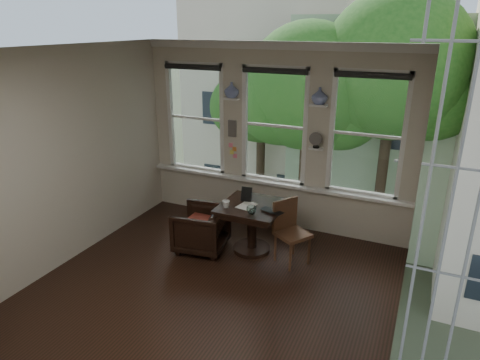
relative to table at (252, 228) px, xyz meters
The scene contains 25 objects.
ground 1.22m from the table, 93.54° to the right, with size 4.50×4.50×0.00m, color black.
ceiling 2.87m from the table, 93.54° to the right, with size 4.50×4.50×0.00m, color silver.
wall_back 1.57m from the table, 93.73° to the left, with size 4.50×4.50×0.00m, color beige.
wall_front 3.59m from the table, 91.20° to the right, with size 4.50×4.50×0.00m, color beige.
wall_left 2.83m from the table, 153.56° to the right, with size 4.50×4.50×0.00m, color beige.
wall_right 2.71m from the table, 27.92° to the right, with size 4.50×4.50×0.00m, color beige.
window_left 2.30m from the table, 144.24° to the left, with size 1.10×0.12×1.90m, color white, non-canonical shape.
window_center 1.72m from the table, 93.73° to the left, with size 1.10×0.12×1.90m, color white, non-canonical shape.
window_right 2.20m from the table, 38.47° to the left, with size 1.10×0.12×1.90m, color white, non-canonical shape.
shelf_left 2.14m from the table, 128.66° to the left, with size 0.26×0.16×0.03m, color white.
shelf_right 2.10m from the table, 56.71° to the left, with size 0.26×0.16×0.03m, color white.
intercom 1.79m from the table, 127.83° to the left, with size 0.14×0.06×0.28m, color #59544F.
sticky_notes 1.57m from the table, 127.70° to the left, with size 0.16×0.01×0.24m, color pink, non-canonical shape.
desk_fan 1.65m from the table, 56.18° to the left, with size 0.20×0.20×0.24m, color #59544F, non-canonical shape.
vase_left 2.26m from the table, 128.66° to the left, with size 0.24×0.24×0.25m, color silver.
vase_right 2.21m from the table, 56.71° to the left, with size 0.24×0.24×0.25m, color silver.
table is the anchor object (origin of this frame).
armchair_left 0.77m from the table, 158.76° to the right, with size 0.72×0.74×0.67m, color black.
cushion_red 0.77m from the table, 158.76° to the right, with size 0.45×0.45×0.06m, color maroon.
side_chair_right 0.67m from the table, ahead, with size 0.42×0.42×0.92m, color #4C331B, non-canonical shape.
laptop 0.54m from the table, 27.22° to the right, with size 0.35×0.23×0.03m, color black.
mug 0.58m from the table, 142.68° to the right, with size 0.11×0.11×0.10m, color white.
drinking_glass 0.53m from the table, 69.01° to the right, with size 0.14×0.14×0.11m, color white.
tablet 0.51m from the table, 142.62° to the left, with size 0.16×0.02×0.22m, color black.
papers 0.39m from the table, 136.33° to the right, with size 0.22×0.30×0.00m, color silver.
Camera 1 is at (2.29, -4.15, 3.26)m, focal length 32.00 mm.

